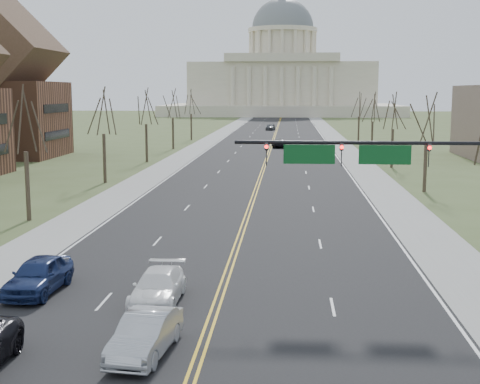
% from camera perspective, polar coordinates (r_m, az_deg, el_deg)
% --- Properties ---
extents(road, '(20.00, 380.00, 0.01)m').
position_cam_1_polar(road, '(128.16, 2.86, 4.48)').
color(road, black).
rests_on(road, ground).
extents(cross_road, '(120.00, 14.00, 0.01)m').
position_cam_1_polar(cross_road, '(25.68, -2.98, -12.31)').
color(cross_road, black).
rests_on(cross_road, ground).
extents(sidewalk_left, '(4.00, 380.00, 0.03)m').
position_cam_1_polar(sidewalk_left, '(129.01, -2.50, 4.51)').
color(sidewalk_left, gray).
rests_on(sidewalk_left, ground).
extents(sidewalk_right, '(4.00, 380.00, 0.03)m').
position_cam_1_polar(sidewalk_right, '(128.43, 8.23, 4.41)').
color(sidewalk_right, gray).
rests_on(sidewalk_right, ground).
extents(center_line, '(0.42, 380.00, 0.01)m').
position_cam_1_polar(center_line, '(128.16, 2.86, 4.48)').
color(center_line, gold).
rests_on(center_line, road).
extents(edge_line_left, '(0.15, 380.00, 0.01)m').
position_cam_1_polar(edge_line_left, '(128.77, -1.52, 4.51)').
color(edge_line_left, silver).
rests_on(edge_line_left, road).
extents(edge_line_right, '(0.15, 380.00, 0.01)m').
position_cam_1_polar(edge_line_right, '(128.30, 7.25, 4.43)').
color(edge_line_right, silver).
rests_on(edge_line_right, road).
extents(capitol, '(90.00, 60.00, 50.00)m').
position_cam_1_polar(capitol, '(267.77, 3.62, 9.64)').
color(capitol, beige).
rests_on(capitol, ground).
extents(signal_mast, '(12.12, 0.44, 7.20)m').
position_cam_1_polar(signal_mast, '(31.78, 12.13, 2.25)').
color(signal_mast, black).
rests_on(signal_mast, ground).
extents(tree_l_0, '(3.96, 3.96, 9.00)m').
position_cam_1_polar(tree_l_0, '(49.47, -17.91, 5.60)').
color(tree_l_0, '#34271F').
rests_on(tree_l_0, ground).
extents(tree_r_1, '(3.74, 3.74, 8.50)m').
position_cam_1_polar(tree_r_1, '(63.09, 15.68, 5.89)').
color(tree_r_1, '#34271F').
rests_on(tree_r_1, ground).
extents(tree_l_1, '(3.96, 3.96, 9.00)m').
position_cam_1_polar(tree_l_1, '(68.40, -11.60, 6.55)').
color(tree_l_1, '#34271F').
rests_on(tree_l_1, ground).
extents(tree_r_2, '(3.74, 3.74, 8.50)m').
position_cam_1_polar(tree_r_2, '(82.78, 12.95, 6.56)').
color(tree_r_2, '#34271F').
rests_on(tree_r_2, ground).
extents(tree_l_2, '(3.96, 3.96, 9.00)m').
position_cam_1_polar(tree_l_2, '(87.81, -8.04, 7.05)').
color(tree_l_2, '#34271F').
rests_on(tree_l_2, ground).
extents(tree_r_3, '(3.74, 3.74, 8.50)m').
position_cam_1_polar(tree_r_3, '(102.59, 11.27, 6.96)').
color(tree_r_3, '#34271F').
rests_on(tree_r_3, ground).
extents(tree_l_3, '(3.96, 3.96, 9.00)m').
position_cam_1_polar(tree_l_3, '(107.44, -5.77, 7.36)').
color(tree_l_3, '#34271F').
rests_on(tree_l_3, ground).
extents(tree_r_4, '(3.74, 3.74, 8.50)m').
position_cam_1_polar(tree_r_4, '(122.46, 10.14, 7.23)').
color(tree_r_4, '#34271F').
rests_on(tree_r_4, ground).
extents(tree_l_4, '(3.96, 3.96, 9.00)m').
position_cam_1_polar(tree_l_4, '(127.18, -4.20, 7.56)').
color(tree_l_4, '#34271F').
rests_on(tree_l_4, ground).
extents(car_sb_inner_lead, '(2.04, 4.62, 1.47)m').
position_cam_1_polar(car_sb_inner_lead, '(24.09, -8.09, -11.94)').
color(car_sb_inner_lead, '#ABAEB3').
rests_on(car_sb_inner_lead, road).
extents(car_sb_inner_second, '(1.99, 4.89, 1.42)m').
position_cam_1_polar(car_sb_inner_second, '(29.56, -7.02, -8.07)').
color(car_sb_inner_second, white).
rests_on(car_sb_inner_second, road).
extents(car_sb_outer_second, '(2.14, 4.92, 1.65)m').
position_cam_1_polar(car_sb_outer_second, '(32.12, -16.82, -6.81)').
color(car_sb_outer_second, navy).
rests_on(car_sb_outer_second, road).
extents(car_far_nb, '(2.65, 5.18, 1.40)m').
position_cam_1_polar(car_far_nb, '(110.41, 3.38, 4.18)').
color(car_far_nb, black).
rests_on(car_far_nb, road).
extents(car_far_sb, '(2.44, 4.93, 1.61)m').
position_cam_1_polar(car_far_sb, '(160.06, 2.63, 5.59)').
color(car_far_sb, '#4D5155').
rests_on(car_far_sb, road).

